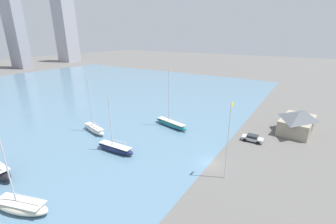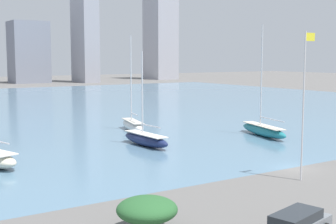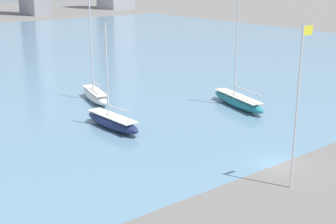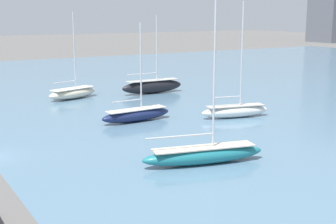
# 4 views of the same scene
# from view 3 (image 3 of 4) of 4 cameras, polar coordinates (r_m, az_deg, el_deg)

# --- Properties ---
(ground_plane) EXTENTS (500.00, 500.00, 0.00)m
(ground_plane) POSITION_cam_3_polar(r_m,az_deg,el_deg) (43.71, 13.17, -6.24)
(ground_plane) COLOR #605E5B
(harbor_water) EXTENTS (180.00, 140.00, 0.00)m
(harbor_water) POSITION_cam_3_polar(r_m,az_deg,el_deg) (101.23, -19.50, 6.18)
(harbor_water) COLOR slate
(harbor_water) RESTS_ON ground_plane
(flag_pole) EXTENTS (1.24, 0.14, 13.06)m
(flag_pole) POSITION_cam_3_polar(r_m,az_deg,el_deg) (37.13, 15.50, 0.99)
(flag_pole) COLOR silver
(flag_pole) RESTS_ON ground_plane
(sailboat_navy) EXTENTS (2.50, 9.20, 11.57)m
(sailboat_navy) POSITION_cam_3_polar(r_m,az_deg,el_deg) (52.19, -6.81, -1.14)
(sailboat_navy) COLOR #19234C
(sailboat_navy) RESTS_ON harbor_water
(sailboat_white) EXTENTS (3.98, 9.11, 14.03)m
(sailboat_white) POSITION_cam_3_polar(r_m,az_deg,el_deg) (63.82, -8.91, 2.10)
(sailboat_white) COLOR white
(sailboat_white) RESTS_ON harbor_water
(sailboat_teal) EXTENTS (4.48, 11.05, 15.33)m
(sailboat_teal) POSITION_cam_3_polar(r_m,az_deg,el_deg) (60.91, 8.50, 1.41)
(sailboat_teal) COLOR #1E757F
(sailboat_teal) RESTS_ON harbor_water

